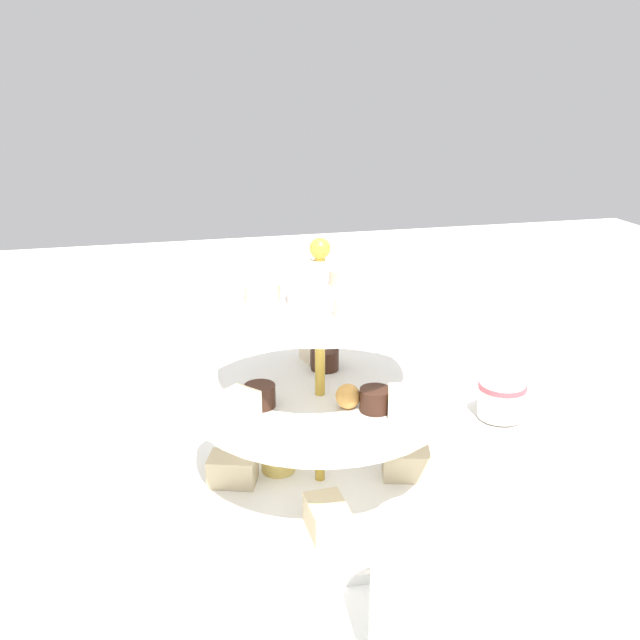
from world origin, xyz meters
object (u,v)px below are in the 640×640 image
object	(u,v)px
water_glass_short_left	(401,368)
butter_knife_left	(1,568)
water_glass_tall_right	(419,604)
teacup_with_saucer	(501,402)
butter_knife_right	(633,521)
tiered_serving_stand	(320,418)
water_glass_mid_back	(223,371)

from	to	relation	value
water_glass_short_left	butter_knife_left	size ratio (longest dim) A/B	0.43
water_glass_tall_right	teacup_with_saucer	world-z (taller)	water_glass_tall_right
water_glass_short_left	water_glass_tall_right	bearing A→B (deg)	71.34
water_glass_tall_right	butter_knife_right	bearing A→B (deg)	-155.32
butter_knife_right	water_glass_short_left	bearing A→B (deg)	36.28
water_glass_short_left	teacup_with_saucer	distance (m)	0.14
tiered_serving_stand	butter_knife_left	size ratio (longest dim) A/B	1.82
tiered_serving_stand	butter_knife_right	bearing A→B (deg)	154.48
tiered_serving_stand	water_glass_mid_back	world-z (taller)	tiered_serving_stand
water_glass_short_left	water_glass_mid_back	size ratio (longest dim) A/B	0.77
water_glass_short_left	teacup_with_saucer	xyz separation A→B (m)	(-0.09, 0.11, -0.01)
tiered_serving_stand	water_glass_mid_back	xyz separation A→B (m)	(0.07, -0.22, -0.03)
tiered_serving_stand	water_glass_tall_right	world-z (taller)	tiered_serving_stand
water_glass_short_left	water_glass_mid_back	world-z (taller)	water_glass_mid_back
tiered_serving_stand	butter_knife_right	size ratio (longest dim) A/B	1.82
tiered_serving_stand	butter_knife_left	distance (m)	0.32
water_glass_short_left	teacup_with_saucer	bearing A→B (deg)	130.79
teacup_with_saucer	water_glass_short_left	bearing A→B (deg)	-49.21
water_glass_short_left	butter_knife_left	bearing A→B (deg)	29.38
butter_knife_left	water_glass_mid_back	world-z (taller)	water_glass_mid_back
water_glass_short_left	teacup_with_saucer	world-z (taller)	water_glass_short_left
tiered_serving_stand	teacup_with_saucer	bearing A→B (deg)	-159.75
butter_knife_left	water_glass_mid_back	xyz separation A→B (m)	(-0.23, -0.28, 0.05)
water_glass_mid_back	tiered_serving_stand	bearing A→B (deg)	108.46
water_glass_short_left	butter_knife_right	xyz separation A→B (m)	(-0.12, 0.33, -0.03)
tiered_serving_stand	butter_knife_right	xyz separation A→B (m)	(-0.28, 0.13, -0.08)
tiered_serving_stand	water_glass_tall_right	size ratio (longest dim) A/B	2.39
water_glass_short_left	teacup_with_saucer	size ratio (longest dim) A/B	0.81
tiered_serving_stand	teacup_with_saucer	distance (m)	0.28
tiered_serving_stand	water_glass_tall_right	bearing A→B (deg)	91.50
water_glass_mid_back	butter_knife_left	bearing A→B (deg)	50.79
teacup_with_saucer	water_glass_mid_back	bearing A→B (deg)	-21.05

